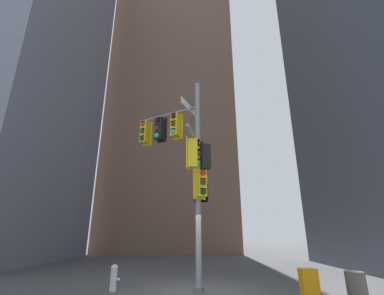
{
  "coord_description": "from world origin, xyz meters",
  "views": [
    {
      "loc": [
        -0.03,
        -9.79,
        1.85
      ],
      "look_at": [
        -0.23,
        -0.13,
        5.04
      ],
      "focal_mm": 24.58,
      "sensor_mm": 36.0,
      "label": 1
    }
  ],
  "objects_px": {
    "fire_hydrant": "(114,277)",
    "trash_bin": "(357,291)",
    "newspaper_box": "(310,287)",
    "signal_pole_assembly": "(184,153)"
  },
  "relations": [
    {
      "from": "signal_pole_assembly",
      "to": "fire_hydrant",
      "type": "height_order",
      "value": "signal_pole_assembly"
    },
    {
      "from": "signal_pole_assembly",
      "to": "trash_bin",
      "type": "bearing_deg",
      "value": -25.86
    },
    {
      "from": "signal_pole_assembly",
      "to": "trash_bin",
      "type": "height_order",
      "value": "signal_pole_assembly"
    },
    {
      "from": "signal_pole_assembly",
      "to": "fire_hydrant",
      "type": "xyz_separation_m",
      "value": [
        -2.35,
        -0.07,
        -4.44
      ]
    },
    {
      "from": "fire_hydrant",
      "to": "trash_bin",
      "type": "bearing_deg",
      "value": -17.35
    },
    {
      "from": "signal_pole_assembly",
      "to": "fire_hydrant",
      "type": "relative_size",
      "value": 9.34
    },
    {
      "from": "fire_hydrant",
      "to": "trash_bin",
      "type": "xyz_separation_m",
      "value": [
        7.02,
        -2.19,
        0.01
      ]
    },
    {
      "from": "newspaper_box",
      "to": "signal_pole_assembly",
      "type": "bearing_deg",
      "value": 152.26
    },
    {
      "from": "fire_hydrant",
      "to": "newspaper_box",
      "type": "bearing_deg",
      "value": -17.04
    },
    {
      "from": "fire_hydrant",
      "to": "newspaper_box",
      "type": "height_order",
      "value": "newspaper_box"
    }
  ]
}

